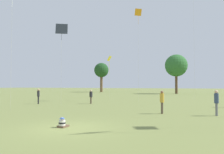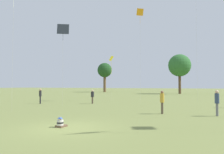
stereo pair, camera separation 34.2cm
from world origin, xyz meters
name	(u,v)px [view 2 (the right image)]	position (x,y,z in m)	size (l,w,h in m)	color
ground_plane	(67,128)	(0.00, 0.00, 0.00)	(300.00, 300.00, 0.00)	olive
seated_toddler	(61,123)	(-0.45, 0.08, 0.20)	(0.46, 0.56, 0.53)	brown
person_standing_0	(40,95)	(-11.35, 11.12, 1.09)	(0.33, 0.33, 1.78)	black
person_standing_3	(162,100)	(3.58, 7.49, 1.08)	(0.42, 0.42, 1.79)	brown
person_standing_4	(217,100)	(7.40, 7.75, 1.13)	(0.35, 0.35, 1.84)	slate
person_standing_7	(92,96)	(-5.75, 13.72, 0.97)	(0.50, 0.50, 1.64)	brown
kite_1	(63,30)	(-7.70, 10.42, 8.28)	(1.36, 1.07, 9.02)	#1E2328
kite_3	(111,60)	(-5.65, 19.29, 5.81)	(0.44, 0.77, 6.38)	yellow
kite_6	(140,16)	(-1.33, 19.19, 11.74)	(0.96, 0.83, 12.66)	orange
distant_tree_1	(105,71)	(-23.00, 54.91, 6.96)	(4.70, 4.70, 9.47)	brown
distant_tree_2	(180,66)	(1.00, 48.64, 7.24)	(5.72, 5.72, 10.16)	brown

